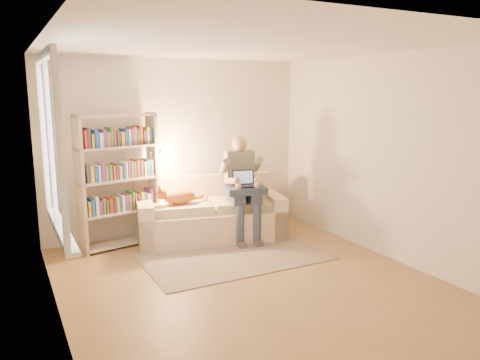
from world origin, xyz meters
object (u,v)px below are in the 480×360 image
laptop (245,182)px  bookshelf (118,174)px  person (242,182)px  cat (176,197)px  sofa (210,216)px

laptop → bookshelf: bearing=173.0°
person → bookshelf: size_ratio=0.81×
person → laptop: bearing=-85.4°
bookshelf → cat: bearing=-28.1°
person → cat: (-0.93, 0.22, -0.17)m
cat → person: bearing=-1.4°
person → laptop: size_ratio=4.25×
sofa → cat: bearing=-165.2°
person → bookshelf: bearing=177.3°
person → sofa: bearing=160.7°
laptop → bookshelf: 1.75m
person → bookshelf: (-1.67, 0.43, 0.17)m
sofa → person: person is taller
person → cat: 0.97m
cat → laptop: (0.91, -0.35, 0.19)m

